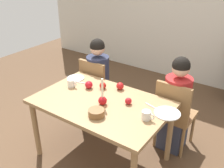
{
  "coord_description": "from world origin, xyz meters",
  "views": [
    {
      "loc": [
        1.43,
        -1.84,
        2.13
      ],
      "look_at": [
        0.0,
        0.2,
        0.87
      ],
      "focal_mm": 41.42,
      "sensor_mm": 36.0,
      "label": 1
    }
  ],
  "objects_px": {
    "person_left_child": "(98,82)",
    "plate_right": "(167,113)",
    "chair_right": "(174,112)",
    "mug_left": "(71,83)",
    "person_right_child": "(176,106)",
    "candle_centerpiece": "(103,99)",
    "dining_table": "(101,108)",
    "apple_near_candle": "(89,85)",
    "apple_far_edge": "(103,86)",
    "chair_left": "(97,86)",
    "bowl_walnuts": "(96,113)",
    "apple_by_left_plate": "(128,101)",
    "plate_left": "(76,78)",
    "apple_by_right_mug": "(120,86)",
    "mug_right": "(147,115)"
  },
  "relations": [
    {
      "from": "chair_left",
      "to": "plate_right",
      "type": "bearing_deg",
      "value": -19.67
    },
    {
      "from": "dining_table",
      "to": "chair_right",
      "type": "distance_m",
      "value": 0.86
    },
    {
      "from": "plate_right",
      "to": "plate_left",
      "type": "bearing_deg",
      "value": 176.21
    },
    {
      "from": "chair_right",
      "to": "bowl_walnuts",
      "type": "xyz_separation_m",
      "value": [
        -0.46,
        -0.85,
        0.27
      ]
    },
    {
      "from": "chair_left",
      "to": "apple_by_left_plate",
      "type": "xyz_separation_m",
      "value": [
        0.8,
        -0.49,
        0.27
      ]
    },
    {
      "from": "plate_right",
      "to": "mug_right",
      "type": "bearing_deg",
      "value": -121.56
    },
    {
      "from": "person_right_child",
      "to": "plate_right",
      "type": "xyz_separation_m",
      "value": [
        0.08,
        -0.46,
        0.19
      ]
    },
    {
      "from": "person_left_child",
      "to": "apple_by_left_plate",
      "type": "bearing_deg",
      "value": -33.25
    },
    {
      "from": "chair_left",
      "to": "person_right_child",
      "type": "xyz_separation_m",
      "value": [
        1.12,
        0.03,
        0.06
      ]
    },
    {
      "from": "chair_left",
      "to": "plate_right",
      "type": "relative_size",
      "value": 3.51
    },
    {
      "from": "person_right_child",
      "to": "plate_right",
      "type": "bearing_deg",
      "value": -80.11
    },
    {
      "from": "dining_table",
      "to": "apple_by_right_mug",
      "type": "xyz_separation_m",
      "value": [
        0.02,
        0.34,
        0.13
      ]
    },
    {
      "from": "plate_right",
      "to": "apple_by_right_mug",
      "type": "bearing_deg",
      "value": 166.36
    },
    {
      "from": "plate_right",
      "to": "apple_by_right_mug",
      "type": "relative_size",
      "value": 3.0
    },
    {
      "from": "apple_far_edge",
      "to": "apple_near_candle",
      "type": "bearing_deg",
      "value": -148.25
    },
    {
      "from": "chair_right",
      "to": "dining_table",
      "type": "bearing_deg",
      "value": -133.87
    },
    {
      "from": "chair_left",
      "to": "bowl_walnuts",
      "type": "bearing_deg",
      "value": -51.94
    },
    {
      "from": "mug_right",
      "to": "apple_far_edge",
      "type": "bearing_deg",
      "value": 159.73
    },
    {
      "from": "dining_table",
      "to": "apple_near_candle",
      "type": "bearing_deg",
      "value": 152.07
    },
    {
      "from": "candle_centerpiece",
      "to": "bowl_walnuts",
      "type": "bearing_deg",
      "value": -69.06
    },
    {
      "from": "candle_centerpiece",
      "to": "apple_by_left_plate",
      "type": "bearing_deg",
      "value": 36.86
    },
    {
      "from": "plate_left",
      "to": "apple_by_right_mug",
      "type": "distance_m",
      "value": 0.61
    },
    {
      "from": "mug_right",
      "to": "mug_left",
      "type": "bearing_deg",
      "value": 174.9
    },
    {
      "from": "dining_table",
      "to": "apple_near_candle",
      "type": "relative_size",
      "value": 15.84
    },
    {
      "from": "person_left_child",
      "to": "apple_near_candle",
      "type": "distance_m",
      "value": 0.59
    },
    {
      "from": "person_left_child",
      "to": "apple_by_right_mug",
      "type": "height_order",
      "value": "person_left_child"
    },
    {
      "from": "person_right_child",
      "to": "candle_centerpiece",
      "type": "xyz_separation_m",
      "value": [
        -0.53,
        -0.68,
        0.24
      ]
    },
    {
      "from": "chair_left",
      "to": "mug_left",
      "type": "height_order",
      "value": "chair_left"
    },
    {
      "from": "candle_centerpiece",
      "to": "apple_by_left_plate",
      "type": "xyz_separation_m",
      "value": [
        0.21,
        0.16,
        -0.03
      ]
    },
    {
      "from": "candle_centerpiece",
      "to": "mug_right",
      "type": "height_order",
      "value": "candle_centerpiece"
    },
    {
      "from": "person_left_child",
      "to": "plate_right",
      "type": "bearing_deg",
      "value": -21.03
    },
    {
      "from": "apple_near_candle",
      "to": "apple_far_edge",
      "type": "height_order",
      "value": "apple_near_candle"
    },
    {
      "from": "chair_right",
      "to": "mug_left",
      "type": "height_order",
      "value": "chair_right"
    },
    {
      "from": "person_right_child",
      "to": "apple_far_edge",
      "type": "xyz_separation_m",
      "value": [
        -0.74,
        -0.4,
        0.22
      ]
    },
    {
      "from": "apple_by_left_plate",
      "to": "apple_far_edge",
      "type": "relative_size",
      "value": 0.9
    },
    {
      "from": "apple_by_left_plate",
      "to": "person_left_child",
      "type": "bearing_deg",
      "value": 146.75
    },
    {
      "from": "chair_right",
      "to": "mug_right",
      "type": "height_order",
      "value": "chair_right"
    },
    {
      "from": "plate_left",
      "to": "person_right_child",
      "type": "bearing_deg",
      "value": 17.87
    },
    {
      "from": "mug_left",
      "to": "apple_near_candle",
      "type": "distance_m",
      "value": 0.21
    },
    {
      "from": "person_right_child",
      "to": "bowl_walnuts",
      "type": "relative_size",
      "value": 7.47
    },
    {
      "from": "chair_left",
      "to": "plate_right",
      "type": "distance_m",
      "value": 1.3
    },
    {
      "from": "person_right_child",
      "to": "apple_near_candle",
      "type": "xyz_separation_m",
      "value": [
        -0.88,
        -0.49,
        0.22
      ]
    },
    {
      "from": "chair_left",
      "to": "bowl_walnuts",
      "type": "xyz_separation_m",
      "value": [
        0.66,
        -0.85,
        0.27
      ]
    },
    {
      "from": "person_left_child",
      "to": "apple_by_right_mug",
      "type": "distance_m",
      "value": 0.67
    },
    {
      "from": "plate_left",
      "to": "bowl_walnuts",
      "type": "height_order",
      "value": "bowl_walnuts"
    },
    {
      "from": "dining_table",
      "to": "person_left_child",
      "type": "distance_m",
      "value": 0.84
    },
    {
      "from": "bowl_walnuts",
      "to": "apple_by_right_mug",
      "type": "height_order",
      "value": "apple_by_right_mug"
    },
    {
      "from": "dining_table",
      "to": "apple_far_edge",
      "type": "distance_m",
      "value": 0.31
    },
    {
      "from": "plate_left",
      "to": "apple_near_candle",
      "type": "bearing_deg",
      "value": -19.68
    },
    {
      "from": "mug_left",
      "to": "apple_by_left_plate",
      "type": "xyz_separation_m",
      "value": [
        0.75,
        0.04,
        -0.01
      ]
    }
  ]
}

